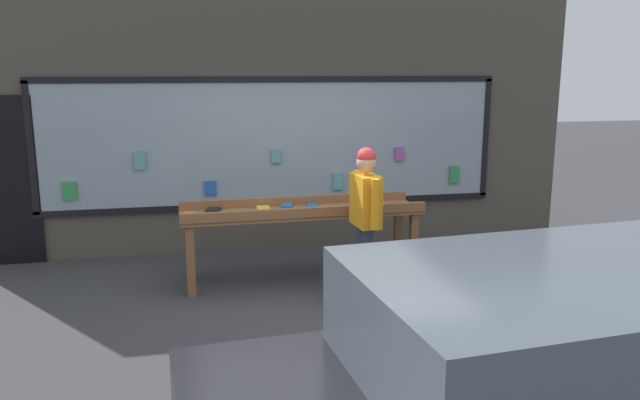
% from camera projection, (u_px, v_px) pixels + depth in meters
% --- Properties ---
extents(ground_plane, '(40.00, 40.00, 0.00)m').
position_uv_depth(ground_plane, '(318.00, 309.00, 6.38)').
color(ground_plane, '#38383A').
extents(shopfront_facade, '(8.04, 0.29, 3.66)m').
position_uv_depth(shopfront_facade, '(278.00, 116.00, 8.29)').
color(shopfront_facade, '#4C473D').
rests_on(shopfront_facade, ground_plane).
extents(display_table_main, '(2.75, 0.75, 0.93)m').
position_uv_depth(display_table_main, '(302.00, 217.00, 7.12)').
color(display_table_main, brown).
rests_on(display_table_main, ground_plane).
extents(person_browsing, '(0.25, 0.64, 1.61)m').
position_uv_depth(person_browsing, '(366.00, 211.00, 6.60)').
color(person_browsing, '#2D334C').
rests_on(person_browsing, ground_plane).
extents(small_dog, '(0.25, 0.61, 0.36)m').
position_uv_depth(small_dog, '(336.00, 281.00, 6.51)').
color(small_dog, white).
rests_on(small_dog, ground_plane).
extents(parked_car, '(4.17, 2.14, 1.41)m').
position_uv_depth(parked_car, '(565.00, 387.00, 3.34)').
color(parked_car, black).
rests_on(parked_car, ground_plane).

